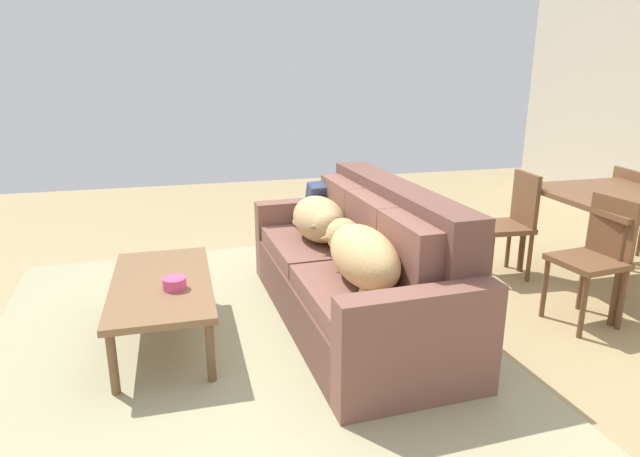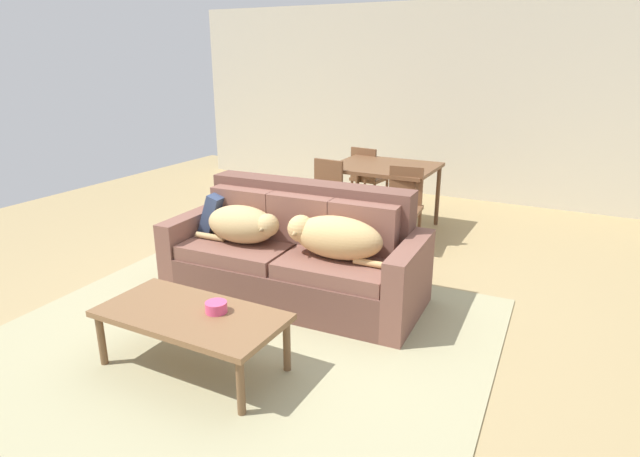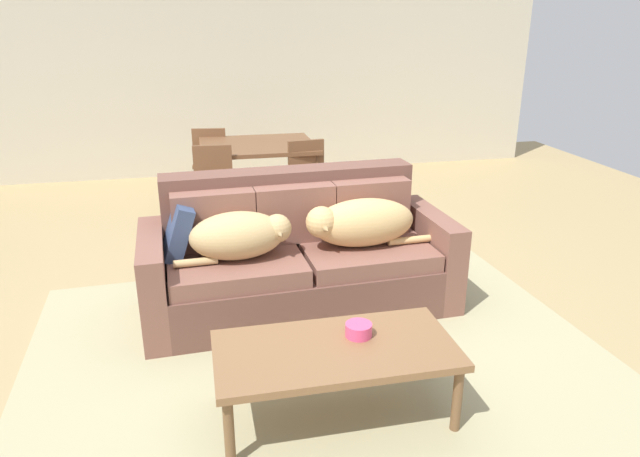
# 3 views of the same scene
# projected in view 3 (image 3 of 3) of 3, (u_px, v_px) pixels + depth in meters

# --- Properties ---
(ground_plane) EXTENTS (10.00, 10.00, 0.00)m
(ground_plane) POSITION_uv_depth(u_px,v_px,m) (304.00, 302.00, 4.27)
(ground_plane) COLOR tan
(back_partition) EXTENTS (8.00, 0.12, 2.70)m
(back_partition) POSITION_uv_depth(u_px,v_px,m) (245.00, 70.00, 7.48)
(back_partition) COLOR beige
(back_partition) RESTS_ON ground
(area_rug) EXTENTS (3.68, 3.24, 0.01)m
(area_rug) POSITION_uv_depth(u_px,v_px,m) (325.00, 367.00, 3.46)
(area_rug) COLOR tan
(area_rug) RESTS_ON ground
(couch) EXTENTS (2.20, 0.99, 0.95)m
(couch) POSITION_uv_depth(u_px,v_px,m) (298.00, 258.00, 4.13)
(couch) COLOR brown
(couch) RESTS_ON ground
(dog_on_left_cushion) EXTENTS (0.78, 0.38, 0.32)m
(dog_on_left_cushion) POSITION_uv_depth(u_px,v_px,m) (241.00, 235.00, 3.79)
(dog_on_left_cushion) COLOR tan
(dog_on_left_cushion) RESTS_ON couch
(dog_on_right_cushion) EXTENTS (0.91, 0.38, 0.34)m
(dog_on_right_cushion) POSITION_uv_depth(u_px,v_px,m) (359.00, 223.00, 3.99)
(dog_on_right_cushion) COLOR tan
(dog_on_right_cushion) RESTS_ON couch
(throw_pillow_by_left_arm) EXTENTS (0.27, 0.40, 0.39)m
(throw_pillow_by_left_arm) POSITION_uv_depth(u_px,v_px,m) (177.00, 229.00, 3.88)
(throw_pillow_by_left_arm) COLOR #364668
(throw_pillow_by_left_arm) RESTS_ON couch
(coffee_table) EXTENTS (1.23, 0.61, 0.41)m
(coffee_table) POSITION_uv_depth(u_px,v_px,m) (335.00, 354.00, 2.93)
(coffee_table) COLOR brown
(coffee_table) RESTS_ON ground
(bowl_on_coffee_table) EXTENTS (0.14, 0.14, 0.07)m
(bowl_on_coffee_table) POSITION_uv_depth(u_px,v_px,m) (359.00, 330.00, 3.01)
(bowl_on_coffee_table) COLOR #EA4C7F
(bowl_on_coffee_table) RESTS_ON coffee_table
(dining_table) EXTENTS (1.16, 0.98, 0.77)m
(dining_table) POSITION_uv_depth(u_px,v_px,m) (258.00, 151.00, 5.94)
(dining_table) COLOR brown
(dining_table) RESTS_ON ground
(dining_chair_near_left) EXTENTS (0.43, 0.43, 0.88)m
(dining_chair_near_left) POSITION_uv_depth(u_px,v_px,m) (214.00, 189.00, 5.35)
(dining_chair_near_left) COLOR brown
(dining_chair_near_left) RESTS_ON ground
(dining_chair_near_right) EXTENTS (0.44, 0.44, 0.88)m
(dining_chair_near_right) POSITION_uv_depth(u_px,v_px,m) (310.00, 181.00, 5.57)
(dining_chair_near_right) COLOR brown
(dining_chair_near_right) RESTS_ON ground
(dining_chair_far_left) EXTENTS (0.45, 0.45, 0.86)m
(dining_chair_far_left) POSITION_uv_depth(u_px,v_px,m) (211.00, 160.00, 6.47)
(dining_chair_far_left) COLOR brown
(dining_chair_far_left) RESTS_ON ground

